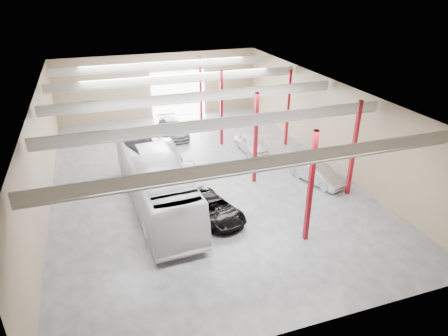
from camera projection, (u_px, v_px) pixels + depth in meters
depot_shell at (198, 115)px, 29.88m from camera, size 22.12×32.12×7.06m
coach_bus at (155, 181)px, 26.93m from camera, size 3.86×13.74×3.79m
black_sedan at (213, 209)px, 25.93m from camera, size 3.72×5.59×1.43m
car_row_a at (189, 175)px, 30.29m from camera, size 2.13×4.31×1.41m
car_row_b at (165, 151)px, 34.47m from camera, size 2.14×4.69×1.49m
car_row_c at (173, 128)px, 39.42m from camera, size 2.51×5.51×1.56m
car_right_near at (318, 174)px, 30.46m from camera, size 2.87×4.76×1.48m
car_right_far at (251, 143)px, 35.98m from camera, size 2.03×4.54×1.52m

